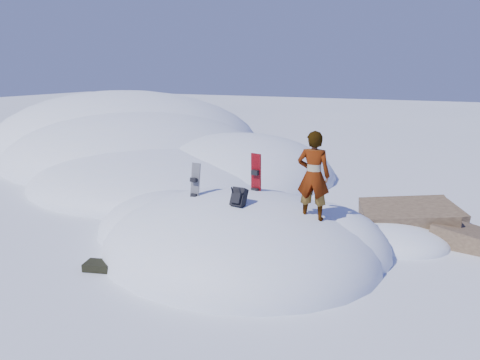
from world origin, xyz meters
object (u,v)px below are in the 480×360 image
at_px(snowboard_red, 256,183).
at_px(person, 313,176).
at_px(snowboard_dark, 195,190).
at_px(backpack, 239,197).

distance_m(snowboard_red, person, 1.99).
relative_size(snowboard_dark, person, 0.67).
bearing_deg(snowboard_dark, person, 10.98).
xyz_separation_m(snowboard_dark, backpack, (1.36, -0.37, 0.06)).
bearing_deg(person, snowboard_red, -30.81).
height_order(snowboard_dark, backpack, snowboard_dark).
bearing_deg(snowboard_dark, backpack, -7.73).
bearing_deg(person, snowboard_dark, -1.51).
relative_size(snowboard_red, snowboard_dark, 1.18).
bearing_deg(snowboard_red, snowboard_dark, -126.13).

